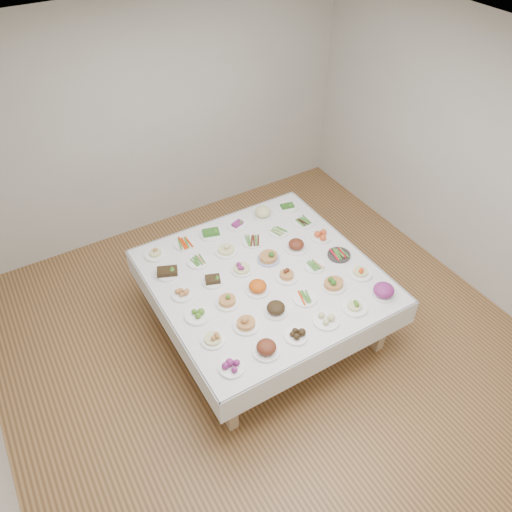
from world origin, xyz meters
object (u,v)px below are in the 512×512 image
display_table (264,280)px  dish_0 (232,366)px  dish_18 (182,293)px  dish_35 (287,206)px

display_table → dish_0: bearing=-135.0°
dish_0 → dish_18: size_ratio=1.02×
dish_18 → dish_35: dish_35 is taller
display_table → dish_0: (-0.79, -0.79, 0.11)m
dish_35 → display_table: bearing=-135.2°
dish_0 → dish_18: 0.95m
display_table → dish_35: size_ratio=8.89×
display_table → dish_35: (0.79, 0.78, 0.10)m
dish_0 → dish_18: dish_0 is taller
display_table → dish_18: (-0.79, 0.15, 0.10)m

